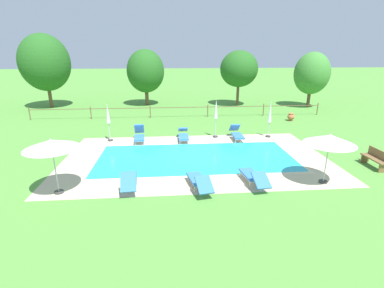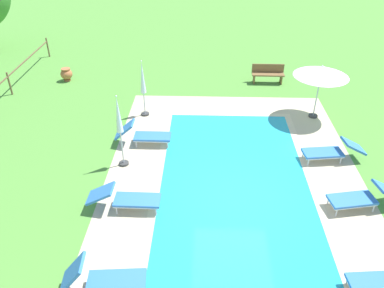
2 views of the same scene
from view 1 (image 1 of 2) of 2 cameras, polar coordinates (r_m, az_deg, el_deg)
ground_plane at (r=14.96m, az=0.78°, el=-2.77°), size 160.00×160.00×0.00m
pool_deck_paving at (r=14.96m, az=0.78°, el=-2.75°), size 13.76×8.07×0.01m
swimming_pool_water at (r=14.96m, az=0.78°, el=-2.75°), size 10.23×4.54×0.01m
pool_coping_rim at (r=14.96m, az=0.78°, el=-2.73°), size 10.71×5.02×0.01m
sun_lounger_north_near_steps at (r=18.20m, az=9.05°, el=2.14°), size 0.61×1.97×0.89m
sun_lounger_north_mid at (r=12.24m, az=12.32°, el=-6.37°), size 0.86×2.11×0.75m
sun_lounger_north_far at (r=17.83m, az=-10.60°, el=1.76°), size 0.75×1.89×0.99m
sun_lounger_north_end at (r=11.58m, az=1.41°, el=-7.40°), size 0.97×2.13×0.75m
sun_lounger_south_near_corner at (r=17.75m, az=-1.74°, el=1.87°), size 0.63×2.07×0.74m
sun_lounger_south_mid at (r=11.92m, az=-12.57°, el=-6.97°), size 0.77×2.00×0.90m
patio_umbrella_open_foreground at (r=11.86m, az=-26.58°, el=-0.12°), size 2.04×2.04×2.26m
patio_umbrella_open_by_bench at (r=12.81m, az=26.11°, el=0.78°), size 2.07×2.07×2.19m
patio_umbrella_closed_row_west at (r=18.08m, az=-16.59°, el=5.15°), size 0.32×0.32×2.31m
patio_umbrella_closed_row_mid_west at (r=18.15m, az=4.88°, el=6.23°), size 0.32×0.32×2.52m
patio_umbrella_closed_row_centre at (r=18.85m, az=15.48°, el=5.52°), size 0.32×0.32×2.31m
wooden_bench_lawn_side at (r=16.23m, az=33.18°, el=-2.42°), size 0.46×1.50×0.87m
terracotta_urn_near_fence at (r=24.14m, az=19.38°, el=5.22°), size 0.55×0.55×0.61m
perimeter_fence at (r=23.96m, az=-2.60°, el=7.10°), size 24.41×0.08×1.05m
tree_far_west at (r=29.37m, az=9.48°, el=14.74°), size 3.74×3.74×5.45m
tree_west_mid at (r=29.66m, az=-9.37°, el=14.32°), size 3.73×3.73×5.57m
tree_centre at (r=31.27m, az=-27.63°, el=14.36°), size 4.64×4.64×6.97m
tree_east_mid at (r=30.57m, az=23.08°, el=13.01°), size 3.37×3.37×5.32m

